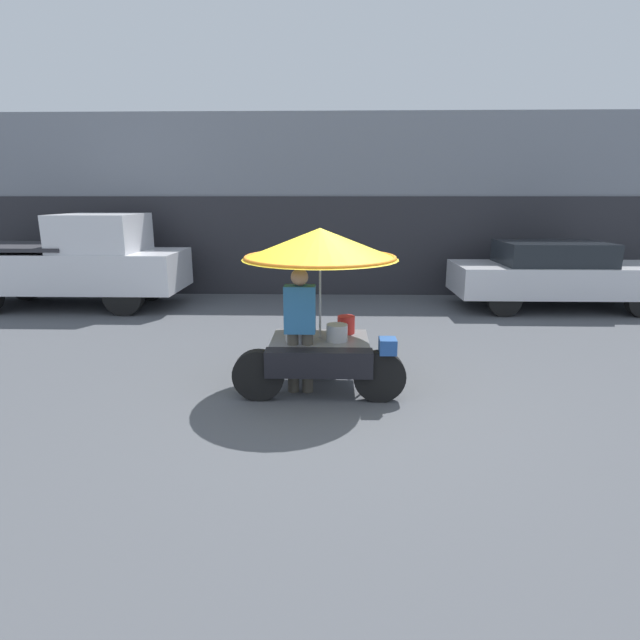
% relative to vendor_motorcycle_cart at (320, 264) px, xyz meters
% --- Properties ---
extents(ground_plane, '(36.00, 36.00, 0.00)m').
position_rel_vendor_motorcycle_cart_xyz_m(ground_plane, '(0.20, -0.44, -1.59)').
color(ground_plane, '#4C4F54').
extents(shopfront_building, '(28.00, 2.06, 4.33)m').
position_rel_vendor_motorcycle_cart_xyz_m(shopfront_building, '(0.20, 7.21, 0.57)').
color(shopfront_building, gray).
rests_on(shopfront_building, ground).
extents(vendor_motorcycle_cart, '(2.08, 1.95, 2.03)m').
position_rel_vendor_motorcycle_cart_xyz_m(vendor_motorcycle_cart, '(0.00, 0.00, 0.00)').
color(vendor_motorcycle_cart, black).
rests_on(vendor_motorcycle_cart, ground).
extents(vendor_person, '(0.38, 0.22, 1.57)m').
position_rel_vendor_motorcycle_cart_xyz_m(vendor_person, '(-0.24, -0.25, -0.71)').
color(vendor_person, '#4C473D').
rests_on(vendor_person, ground).
extents(parked_car, '(4.52, 1.70, 1.46)m').
position_rel_vendor_motorcycle_cart_xyz_m(parked_car, '(5.02, 4.66, -0.82)').
color(parked_car, black).
rests_on(parked_car, ground).
extents(pickup_truck, '(4.96, 1.81, 2.04)m').
position_rel_vendor_motorcycle_cart_xyz_m(pickup_truck, '(-5.52, 4.59, -0.60)').
color(pickup_truck, black).
rests_on(pickup_truck, ground).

